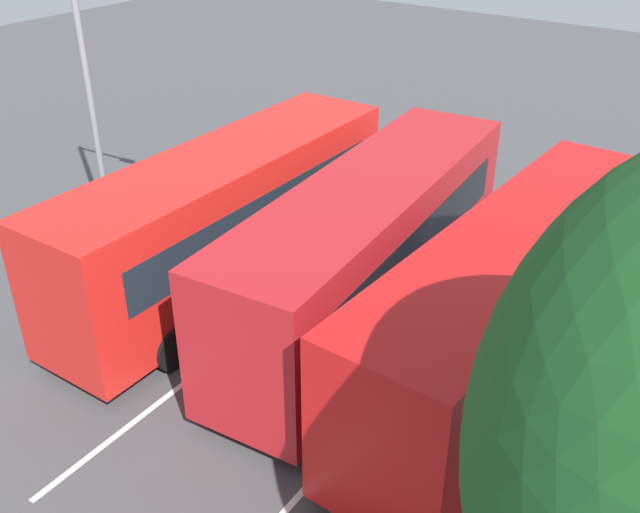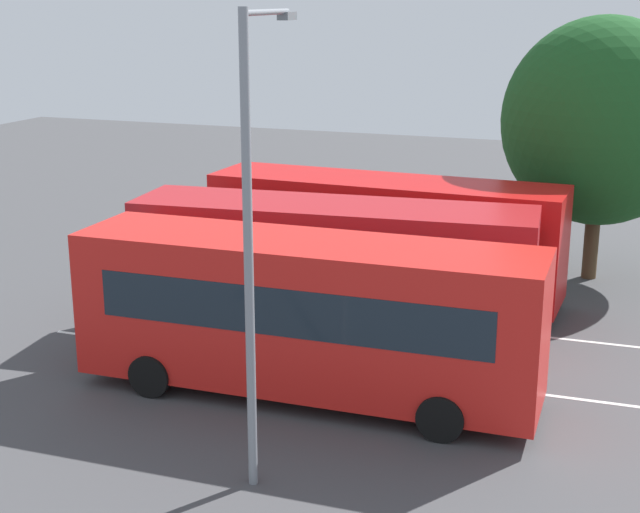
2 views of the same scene
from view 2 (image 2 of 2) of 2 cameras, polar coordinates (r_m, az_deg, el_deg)
name	(u,v)px [view 2 (image 2 of 2)]	position (r m, az deg, el deg)	size (l,w,h in m)	color
ground_plane	(349,340)	(22.90, 1.81, -5.22)	(69.90, 69.90, 0.00)	#424244
bus_far_left	(383,235)	(25.55, 3.95, 1.37)	(9.89, 2.76, 3.42)	red
bus_center_left	(331,266)	(22.51, 0.67, -0.58)	(9.99, 3.26, 3.42)	#AD191E
bus_center_right	(305,313)	(19.18, -0.93, -3.52)	(9.86, 2.65, 3.42)	red
pedestrian	(193,241)	(28.68, -7.89, 0.97)	(0.38, 0.38, 1.63)	#232833
street_lamp	(253,222)	(15.11, -4.19, 2.14)	(0.40, 2.62, 8.08)	gray
depot_tree	(601,122)	(28.16, 17.07, 7.99)	(5.78, 5.20, 7.77)	#4C3823
lane_stripe_outer_left	(370,317)	(24.50, 3.13, -3.80)	(14.34, 0.12, 0.01)	silver
lane_stripe_inner_left	(324,366)	(21.33, 0.28, -6.83)	(14.34, 0.12, 0.01)	silver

